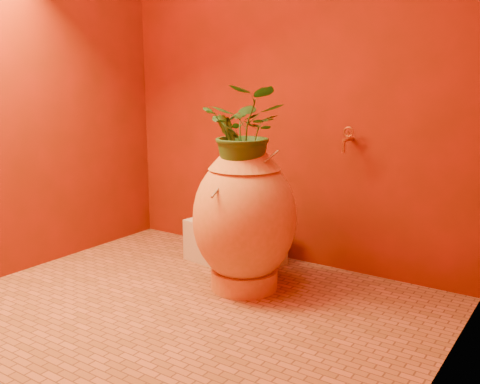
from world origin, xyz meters
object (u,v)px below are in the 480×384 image
Objects in this scene: wine_bottle_a at (209,220)px; wine_bottle_c at (235,219)px; stone_basin at (235,243)px; amphora at (244,217)px; wine_bottle_b at (240,220)px; wall_tap at (347,138)px.

wine_bottle_c is at bearing 49.61° from wine_bottle_a.
wine_bottle_a is (-0.16, -0.06, 0.14)m from stone_basin.
stone_basin is at bearing 21.22° from wine_bottle_a.
amphora is 2.41× the size of wine_bottle_a.
wine_bottle_a is at bearing -145.52° from wine_bottle_b.
stone_basin is at bearing -164.98° from wall_tap.
wine_bottle_a is 0.21m from wine_bottle_b.
wine_bottle_c is at bearing 130.72° from amphora.
wine_bottle_c is at bearing -171.16° from wall_tap.
wine_bottle_b is at bearing 34.48° from wine_bottle_a.
stone_basin is 1.01m from wall_tap.
amphora is at bearing -49.28° from wine_bottle_c.
amphora is 0.78m from wall_tap.
wine_bottle_c is (0.11, 0.13, -0.01)m from wine_bottle_a.
amphora reaches higher than wine_bottle_a.
wine_bottle_b is (0.01, 0.05, 0.14)m from stone_basin.
wine_bottle_a is 1.05m from wall_tap.
wine_bottle_a reaches higher than wine_bottle_b.
wine_bottle_a is 1.01× the size of wine_bottle_b.
wall_tap is at bearing 15.02° from stone_basin.
stone_basin is at bearing -53.62° from wine_bottle_c.
amphora is at bearing -53.20° from wine_bottle_b.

